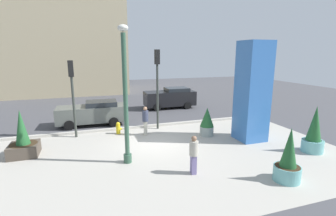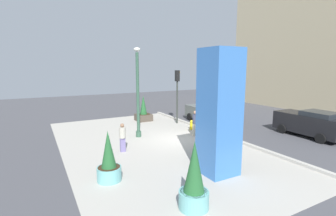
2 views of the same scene
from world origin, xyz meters
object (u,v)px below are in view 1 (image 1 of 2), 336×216
at_px(fire_hydrant, 118,128).
at_px(car_curb_west, 93,113).
at_px(pedestrian_on_sidewalk, 194,153).
at_px(art_pillar_blue, 252,92).
at_px(potted_plant_mid_plaza, 207,122).
at_px(lamp_post, 126,99).
at_px(car_passing_lane, 170,98).
at_px(pedestrian_crossing, 145,119).
at_px(potted_plant_near_right, 314,133).
at_px(traffic_light_corner, 157,77).
at_px(potted_plant_curbside, 23,141).
at_px(potted_plant_near_left, 288,161).
at_px(traffic_light_far_side, 72,86).

bearing_deg(fire_hydrant, car_curb_west, 118.25).
height_order(car_curb_west, pedestrian_on_sidewalk, car_curb_west).
distance_m(art_pillar_blue, potted_plant_mid_plaza, 3.10).
bearing_deg(lamp_post, potted_plant_mid_plaza, 24.15).
xyz_separation_m(car_passing_lane, pedestrian_crossing, (-3.89, -6.85, 0.04)).
bearing_deg(pedestrian_crossing, pedestrian_on_sidewalk, -82.31).
bearing_deg(art_pillar_blue, car_curb_west, 144.76).
bearing_deg(pedestrian_crossing, potted_plant_mid_plaza, -19.34).
height_order(car_passing_lane, pedestrian_on_sidewalk, car_passing_lane).
bearing_deg(potted_plant_near_right, car_passing_lane, 106.04).
xyz_separation_m(traffic_light_corner, pedestrian_on_sidewalk, (-0.33, -6.48, -2.48)).
distance_m(potted_plant_near_right, traffic_light_corner, 9.15).
distance_m(potted_plant_mid_plaza, potted_plant_curbside, 9.74).
bearing_deg(fire_hydrant, pedestrian_crossing, -26.36).
distance_m(art_pillar_blue, potted_plant_near_left, 5.13).
bearing_deg(car_curb_west, potted_plant_mid_plaza, -35.57).
relative_size(potted_plant_near_right, car_passing_lane, 0.52).
relative_size(potted_plant_mid_plaza, traffic_light_corner, 0.34).
bearing_deg(traffic_light_far_side, car_curb_west, 66.67).
bearing_deg(car_passing_lane, pedestrian_crossing, -119.58).
distance_m(car_passing_lane, pedestrian_on_sidewalk, 12.67).
xyz_separation_m(lamp_post, fire_hydrant, (0.12, 4.27, -2.54)).
bearing_deg(fire_hydrant, traffic_light_far_side, 175.98).
bearing_deg(car_passing_lane, lamp_post, -118.13).
xyz_separation_m(potted_plant_curbside, potted_plant_near_left, (10.20, -5.90, 0.07)).
relative_size(art_pillar_blue, potted_plant_near_left, 2.57).
relative_size(lamp_post, fire_hydrant, 7.98).
relative_size(potted_plant_mid_plaza, pedestrian_crossing, 0.97).
distance_m(art_pillar_blue, potted_plant_curbside, 12.01).
bearing_deg(potted_plant_near_right, traffic_light_corner, 135.32).
bearing_deg(traffic_light_corner, potted_plant_curbside, -163.03).
relative_size(traffic_light_far_side, traffic_light_corner, 0.88).
height_order(potted_plant_near_right, traffic_light_corner, traffic_light_corner).
bearing_deg(car_passing_lane, fire_hydrant, -131.70).
bearing_deg(potted_plant_curbside, pedestrian_crossing, 10.67).
height_order(potted_plant_near_right, potted_plant_near_left, potted_plant_near_right).
distance_m(lamp_post, potted_plant_near_left, 6.95).
xyz_separation_m(potted_plant_mid_plaza, traffic_light_far_side, (-7.45, 2.15, 2.18)).
bearing_deg(car_passing_lane, potted_plant_near_left, -89.82).
xyz_separation_m(traffic_light_corner, pedestrian_crossing, (-1.06, -1.06, -2.40)).
distance_m(potted_plant_curbside, car_curb_west, 5.63).
relative_size(traffic_light_far_side, pedestrian_on_sidewalk, 2.73).
relative_size(car_curb_west, pedestrian_on_sidewalk, 2.81).
relative_size(potted_plant_near_right, potted_plant_mid_plaza, 1.38).
relative_size(art_pillar_blue, pedestrian_on_sidewalk, 3.38).
height_order(fire_hydrant, car_passing_lane, car_passing_lane).
xyz_separation_m(art_pillar_blue, traffic_light_corner, (-4.43, 3.64, 0.63)).
bearing_deg(traffic_light_corner, pedestrian_crossing, -135.15).
height_order(lamp_post, art_pillar_blue, lamp_post).
xyz_separation_m(lamp_post, pedestrian_crossing, (1.65, 3.51, -1.93)).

